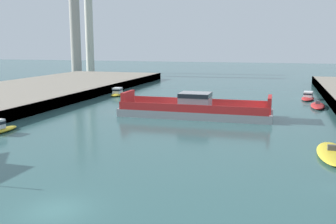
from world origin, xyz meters
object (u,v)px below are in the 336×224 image
(moored_boat_near_right, at_px, (333,153))
(moored_boat_mid_left, at_px, (318,106))
(smokestack_distant_b, at_px, (89,24))
(moored_boat_upstream_a, at_px, (308,97))
(chain_ferry, at_px, (195,109))
(moored_boat_far_left, at_px, (118,92))
(smokestack_distant_a, at_px, (75,23))

(moored_boat_near_right, bearing_deg, moored_boat_mid_left, 87.88)
(moored_boat_mid_left, height_order, smokestack_distant_b, smokestack_distant_b)
(moored_boat_upstream_a, bearing_deg, chain_ferry, -126.36)
(chain_ferry, bearing_deg, smokestack_distant_b, 126.74)
(moored_boat_near_right, distance_m, smokestack_distant_b, 118.31)
(moored_boat_near_right, relative_size, smokestack_distant_b, 0.25)
(moored_boat_far_left, distance_m, smokestack_distant_a, 59.29)
(smokestack_distant_a, bearing_deg, chain_ferry, -48.91)
(moored_boat_mid_left, bearing_deg, smokestack_distant_a, 145.83)
(moored_boat_upstream_a, height_order, smokestack_distant_b, smokestack_distant_b)
(moored_boat_near_right, distance_m, smokestack_distant_a, 107.90)
(smokestack_distant_a, bearing_deg, moored_boat_far_left, -52.21)
(moored_boat_near_right, xyz_separation_m, smokestack_distant_a, (-71.60, 78.94, 16.86))
(chain_ferry, bearing_deg, smokestack_distant_a, 131.09)
(moored_boat_mid_left, bearing_deg, moored_boat_near_right, -92.12)
(moored_boat_near_right, distance_m, moored_boat_upstream_a, 38.83)
(smokestack_distant_a, bearing_deg, smokestack_distant_b, 96.48)
(moored_boat_mid_left, distance_m, smokestack_distant_a, 89.47)
(smokestack_distant_a, relative_size, smokestack_distant_b, 0.97)
(chain_ferry, relative_size, moored_boat_far_left, 3.51)
(chain_ferry, bearing_deg, moored_boat_mid_left, 37.38)
(moored_boat_upstream_a, distance_m, smokestack_distant_a, 83.84)
(moored_boat_far_left, bearing_deg, chain_ferry, -41.91)
(moored_boat_upstream_a, xyz_separation_m, smokestack_distant_b, (-73.14, 52.63, 17.06))
(moored_boat_near_right, xyz_separation_m, smokestack_distant_b, (-73.03, 91.46, 17.31))
(moored_boat_near_right, height_order, moored_boat_mid_left, same)
(moored_boat_upstream_a, bearing_deg, moored_boat_far_left, -172.46)
(moored_boat_far_left, relative_size, smokestack_distant_b, 0.19)
(moored_boat_near_right, height_order, smokestack_distant_a, smokestack_distant_a)
(moored_boat_near_right, bearing_deg, chain_ferry, 136.24)
(chain_ferry, relative_size, smokestack_distant_a, 0.68)
(moored_boat_mid_left, relative_size, smokestack_distant_b, 0.23)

